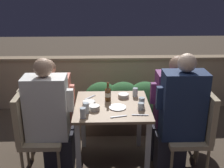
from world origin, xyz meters
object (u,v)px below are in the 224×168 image
at_px(chair_left_far, 36,116).
at_px(potted_plant, 192,103).
at_px(chair_right_near, 197,127).
at_px(person_coral_top, 53,111).
at_px(person_purple_stripe, 172,109).
at_px(beer_bottle, 108,94).
at_px(person_white_polo, 50,118).
at_px(chair_right_far, 189,115).
at_px(chair_left_near, 32,128).
at_px(person_navy_jumper, 179,116).

distance_m(chair_left_far, potted_plant, 2.04).
bearing_deg(potted_plant, chair_right_near, -103.20).
distance_m(person_coral_top, potted_plant, 1.84).
height_order(person_purple_stripe, beer_bottle, person_purple_stripe).
distance_m(person_white_polo, chair_right_far, 1.58).
bearing_deg(person_purple_stripe, chair_right_near, -51.69).
height_order(person_coral_top, chair_right_far, person_coral_top).
bearing_deg(chair_left_near, person_white_polo, -0.00).
height_order(person_white_polo, person_purple_stripe, person_white_polo).
xyz_separation_m(person_navy_jumper, person_purple_stripe, (-0.02, 0.28, -0.05)).
relative_size(person_navy_jumper, beer_bottle, 6.13).
bearing_deg(person_navy_jumper, person_coral_top, 167.71).
height_order(chair_left_near, beer_bottle, beer_bottle).
bearing_deg(potted_plant, person_navy_jumper, -116.16).
distance_m(person_coral_top, person_purple_stripe, 1.37).
height_order(chair_left_far, person_purple_stripe, person_purple_stripe).
height_order(chair_right_far, potted_plant, chair_right_far).
bearing_deg(person_coral_top, potted_plant, 15.56).
bearing_deg(person_white_polo, beer_bottle, 21.37).
distance_m(chair_right_far, beer_bottle, 0.98).
bearing_deg(chair_left_far, person_coral_top, -0.00).
height_order(person_white_polo, chair_right_far, person_white_polo).
bearing_deg(chair_left_far, chair_right_near, -9.53).
relative_size(chair_left_near, chair_right_far, 1.00).
bearing_deg(person_navy_jumper, chair_left_near, 178.92).
relative_size(chair_left_far, chair_right_near, 1.00).
distance_m(person_white_polo, chair_left_far, 0.37).
bearing_deg(person_navy_jumper, chair_right_near, 0.00).
xyz_separation_m(person_purple_stripe, beer_bottle, (-0.74, -0.01, 0.20)).
bearing_deg(person_purple_stripe, person_navy_jumper, -86.82).
relative_size(person_navy_jumper, chair_right_far, 1.44).
distance_m(beer_bottle, potted_plant, 1.31).
relative_size(chair_right_far, potted_plant, 1.25).
bearing_deg(chair_right_near, chair_left_far, 170.47).
xyz_separation_m(chair_left_near, chair_left_far, (-0.02, 0.27, 0.00)).
xyz_separation_m(chair_left_far, person_purple_stripe, (1.57, -0.02, 0.08)).
bearing_deg(chair_left_near, chair_right_near, -0.96).
relative_size(chair_left_far, person_purple_stripe, 0.75).
bearing_deg(person_coral_top, chair_left_far, 180.00).
distance_m(chair_left_far, person_coral_top, 0.22).
height_order(chair_left_far, potted_plant, chair_left_far).
relative_size(person_coral_top, person_navy_jumper, 0.90).
bearing_deg(beer_bottle, potted_plant, 24.65).
bearing_deg(chair_right_near, person_white_polo, 178.92).
height_order(chair_right_far, beer_bottle, beer_bottle).
bearing_deg(chair_right_near, chair_right_far, 92.61).
height_order(person_white_polo, person_navy_jumper, person_navy_jumper).
bearing_deg(person_navy_jumper, person_white_polo, 178.76).
bearing_deg(chair_right_near, person_purple_stripe, 128.31).
height_order(person_coral_top, person_navy_jumper, person_navy_jumper).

